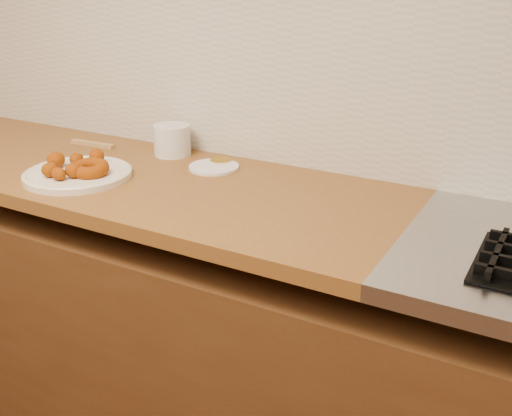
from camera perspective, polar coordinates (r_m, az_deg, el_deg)
The scene contains 11 objects.
wall_back at distance 1.80m, azimuth 2.30°, elevation 18.32°, with size 4.00×0.02×2.70m, color tan.
base_cabinet at distance 1.87m, azimuth -2.61°, elevation -13.28°, with size 3.60×0.60×0.77m, color #4D2F17.
butcher_block at distance 2.04m, azimuth -18.65°, elevation 4.14°, with size 2.30×0.62×0.04m, color brown.
backsplash at distance 1.80m, azimuth 2.05°, elevation 13.54°, with size 3.60×0.02×0.60m, color beige.
donut_plate at distance 1.80m, azimuth -16.59°, elevation 3.08°, with size 0.31×0.31×0.02m, color silver.
ring_donut at distance 1.76m, azimuth -15.52°, elevation 3.66°, with size 0.11×0.11×0.04m, color #7E3A00.
fried_dough_chunks at distance 1.81m, azimuth -17.41°, elevation 4.04°, with size 0.18×0.22×0.05m.
plastic_tub at distance 1.95m, azimuth -8.00°, elevation 6.42°, with size 0.12×0.12×0.10m, color silver.
tub_lid at distance 1.81m, azimuth -4.04°, elevation 3.91°, with size 0.15×0.15×0.01m, color white.
brass_jar_lid at distance 1.86m, azimuth -3.35°, elevation 4.48°, with size 0.07×0.07×0.01m, color #B58B1F.
wooden_utensil at distance 2.11m, azimuth -15.30°, elevation 5.90°, with size 0.17×0.02×0.01m, color #A9824E.
Camera 1 is at (0.82, 0.40, 1.47)m, focal length 42.00 mm.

